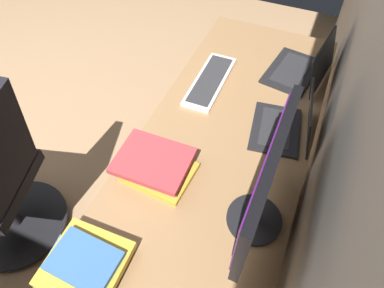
% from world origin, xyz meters
% --- Properties ---
extents(desk, '(2.32, 0.71, 0.73)m').
position_xyz_m(desk, '(0.14, 1.63, 0.67)').
color(desk, '#936D47').
rests_on(desk, ground).
extents(drawer_pedestal, '(0.40, 0.51, 0.69)m').
position_xyz_m(drawer_pedestal, '(0.05, 1.66, 0.35)').
color(drawer_pedestal, '#936D47').
rests_on(drawer_pedestal, ground).
extents(monitor_primary, '(0.53, 0.20, 0.42)m').
position_xyz_m(monitor_primary, '(0.21, 1.85, 0.97)').
color(monitor_primary, black).
rests_on(monitor_primary, desk).
extents(laptop_left, '(0.37, 0.32, 0.22)m').
position_xyz_m(laptop_left, '(-0.65, 1.85, 0.78)').
color(laptop_left, black).
rests_on(laptop_left, desk).
extents(laptop_center, '(0.32, 0.28, 0.21)m').
position_xyz_m(laptop_center, '(-0.25, 1.87, 0.78)').
color(laptop_center, black).
rests_on(laptop_center, desk).
extents(keyboard_main, '(0.42, 0.14, 0.02)m').
position_xyz_m(keyboard_main, '(-0.42, 1.44, 0.74)').
color(keyboard_main, silver).
rests_on(keyboard_main, desk).
extents(book_stack_near, '(0.23, 0.30, 0.08)m').
position_xyz_m(book_stack_near, '(0.16, 1.44, 0.77)').
color(book_stack_near, gold).
rests_on(book_stack_near, desk).
extents(book_stack_far, '(0.24, 0.27, 0.08)m').
position_xyz_m(book_stack_far, '(0.60, 1.40, 0.77)').
color(book_stack_far, '#38669E').
rests_on(book_stack_far, desk).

